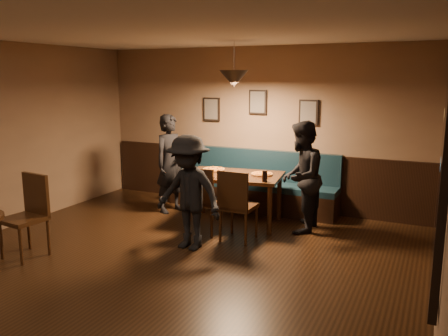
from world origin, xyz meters
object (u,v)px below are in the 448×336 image
Objects in this scene: diner_right at (301,177)px; diner_front at (189,193)px; soda_glass at (265,176)px; diner_left at (171,164)px; tabasco_bottle at (266,175)px; dining_table at (233,199)px; chair_near_right at (239,205)px; chair_near_left at (204,200)px; cafe_chair_far at (23,217)px; booth_bench at (251,181)px.

diner_right is 1.77m from diner_front.
diner_left is at bearing 166.92° from soda_glass.
tabasco_bottle is (0.66, 1.17, 0.08)m from diner_front.
dining_table is 0.96× the size of diner_front.
chair_near_right is 0.80m from diner_front.
diner_right reaches higher than chair_near_right.
diner_front reaches higher than chair_near_left.
tabasco_bottle is at bearing 27.54° from chair_near_left.
dining_table is 1.15m from diner_right.
tabasco_bottle is at bearing 72.19° from chair_near_right.
tabasco_bottle is (1.81, -0.23, 0.02)m from diner_left.
diner_front is 1.46× the size of cafe_chair_far.
tabasco_bottle is (0.62, -0.94, 0.35)m from booth_bench.
soda_glass is at bearing -132.50° from cafe_chair_far.
cafe_chair_far is at bearing -135.81° from tabasco_bottle.
diner_left reaches higher than chair_near_right.
diner_front is 2.12m from cafe_chair_far.
diner_front is at bearing -121.90° from diner_left.
diner_front is 1.21m from soda_glass.
diner_right is at bearing 19.02° from tabasco_bottle.
chair_near_left is 2.45m from cafe_chair_far.
diner_front is 1.35m from tabasco_bottle.
booth_bench reaches higher than dining_table.
cafe_chair_far is at bearing -138.85° from soda_glass.
booth_bench is at bearing 77.65° from chair_near_left.
cafe_chair_far reaches higher than dining_table.
soda_glass is (0.24, 0.38, 0.36)m from chair_near_right.
soda_glass is 1.36× the size of tabasco_bottle.
chair_near_left is 1.47m from diner_right.
booth_bench is 0.86m from dining_table.
chair_near_left is at bearing -96.41° from booth_bench.
chair_near_right is at bearing -97.83° from diner_left.
chair_near_right reaches higher than dining_table.
diner_left reaches higher than booth_bench.
diner_left is (-1.03, 0.75, 0.33)m from chair_near_left.
diner_front is (1.14, -1.41, -0.06)m from diner_left.
dining_table is 8.90× the size of soda_glass.
cafe_chair_far reaches higher than soda_glass.
diner_left is 1.90m from soda_glass.
booth_bench is at bearing 96.11° from diner_front.
soda_glass reaches higher than dining_table.
diner_left is 1.82m from tabasco_bottle.
chair_near_right is 0.58m from soda_glass.
chair_near_right reaches higher than soda_glass.
chair_near_left is at bearing -63.90° from diner_right.
chair_near_right is at bearing -12.35° from chair_near_left.
diner_right reaches higher than diner_front.
booth_bench is 1.18m from tabasco_bottle.
dining_table is at bearing 155.36° from soda_glass.
soda_glass is at bearing 15.16° from chair_near_left.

